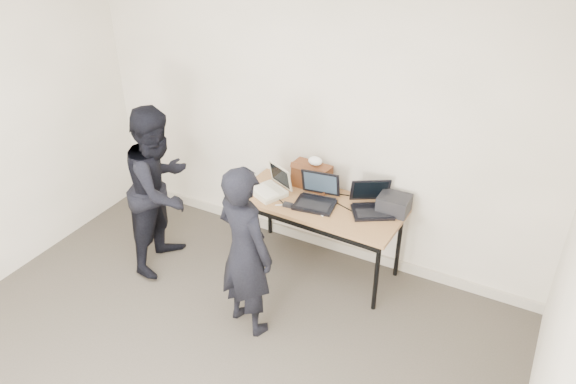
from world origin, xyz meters
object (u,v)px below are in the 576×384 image
Objects in this scene: laptop_beige at (271,188)px; person_observer at (161,189)px; desk at (318,209)px; leather_satchel at (312,176)px; equipment_box at (394,204)px; laptop_center at (317,197)px; laptop_right at (372,204)px; person_typist at (245,251)px.

laptop_beige is 0.25× the size of person_observer.
desk is 0.96× the size of person_observer.
leather_satchel is 0.81m from equipment_box.
leather_satchel reaches higher than desk.
laptop_center reaches higher than desk.
equipment_box reaches higher than desk.
person_observer reaches higher than laptop_beige.
laptop_beige is 1.00m from person_observer.
leather_satchel is (-0.18, 0.23, 0.19)m from desk.
laptop_beige is 1.12m from equipment_box.
leather_satchel is (-0.63, 0.10, 0.07)m from laptop_right.
person_typist reaches higher than desk.
person_typist is at bearing -47.73° from laptop_beige.
equipment_box is 0.18× the size of person_typist.
desk is 0.12m from laptop_center.
laptop_right is 1.24m from person_typist.
desk is at bearing -84.18° from person_typist.
leather_satchel is 1.16m from person_typist.
person_observer is (-1.95, -0.74, -0.00)m from equipment_box.
person_typist is (-0.01, -1.16, -0.10)m from leather_satchel.
laptop_right is (0.92, 0.16, 0.01)m from laptop_beige.
desk is 0.48m from laptop_beige.
equipment_box is (0.81, -0.04, -0.05)m from leather_satchel.
laptop_right reaches higher than equipment_box.
person_typist reaches higher than laptop_center.
laptop_center is at bearing -49.97° from leather_satchel.
laptop_right is at bearing -5.02° from leather_satchel.
leather_satchel is 0.23× the size of person_observer.
person_observer reaches higher than person_typist.
laptop_center is (0.45, 0.04, 0.01)m from laptop_beige.
laptop_beige is at bearing -168.50° from equipment_box.
laptop_right is 1.77× the size of equipment_box.
person_typist reaches higher than laptop_right.
laptop_beige reaches higher than equipment_box.
laptop_beige is 1.02× the size of laptop_center.
desk is at bearing 29.01° from laptop_beige.
equipment_box is at bearing 1.58° from leather_satchel.
laptop_center is (-0.02, 0.01, 0.12)m from desk.
equipment_box is at bearing -76.19° from person_observer.
laptop_center reaches higher than laptop_right.
person_typist reaches higher than laptop_beige.
person_typist reaches higher than equipment_box.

